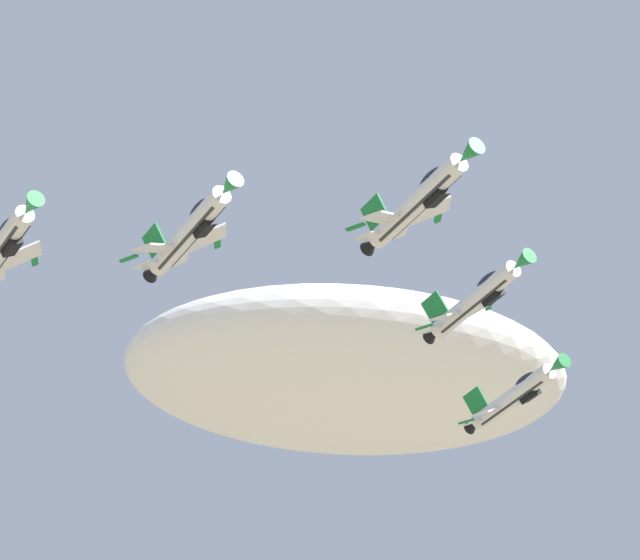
# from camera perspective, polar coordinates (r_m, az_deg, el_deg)

# --- Properties ---
(cloud_high_distant) EXTENTS (80.66, 47.37, 21.62)m
(cloud_high_distant) POSITION_cam_1_polar(r_m,az_deg,el_deg) (267.04, 1.06, -3.63)
(cloud_high_distant) COLOR white
(fighter_jet_lead) EXTENTS (9.82, 15.14, 5.30)m
(fighter_jet_lead) POSITION_cam_1_polar(r_m,az_deg,el_deg) (119.80, 3.84, 3.09)
(fighter_jet_lead) COLOR silver
(fighter_jet_left_wing) EXTENTS (9.59, 15.14, 5.71)m
(fighter_jet_left_wing) POSITION_cam_1_polar(r_m,az_deg,el_deg) (137.34, 6.07, -0.73)
(fighter_jet_left_wing) COLOR silver
(fighter_jet_right_wing) EXTENTS (9.71, 15.14, 5.45)m
(fighter_jet_right_wing) POSITION_cam_1_polar(r_m,az_deg,el_deg) (124.25, -5.04, 1.93)
(fighter_jet_right_wing) COLOR silver
(fighter_jet_left_outer) EXTENTS (9.65, 15.14, 5.51)m
(fighter_jet_left_outer) POSITION_cam_1_polar(r_m,az_deg,el_deg) (150.86, 7.54, -4.47)
(fighter_jet_left_outer) COLOR silver
(fighter_jet_right_outer) EXTENTS (9.69, 15.14, 5.47)m
(fighter_jet_right_outer) POSITION_cam_1_polar(r_m,az_deg,el_deg) (126.80, -12.29, 1.18)
(fighter_jet_right_outer) COLOR silver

